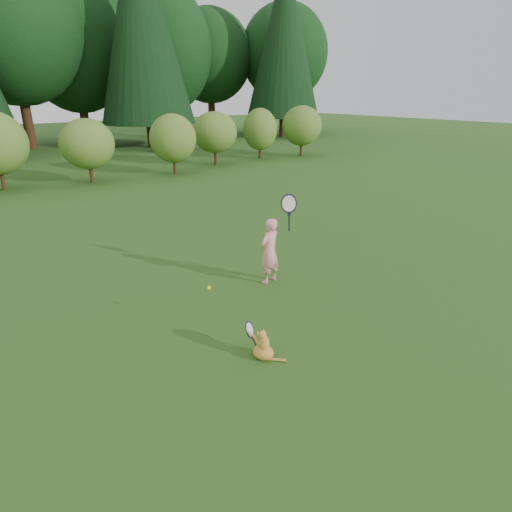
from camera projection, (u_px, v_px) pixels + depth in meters
ground at (276, 310)px, 7.37m from camera, size 100.00×100.00×0.00m
shrub_row at (54, 150)px, 16.34m from camera, size 28.00×3.00×2.80m
child at (270, 249)px, 8.20m from camera, size 0.76×0.52×1.93m
cat at (263, 343)px, 5.97m from camera, size 0.40×0.67×0.59m
tennis_ball at (209, 288)px, 6.63m from camera, size 0.07×0.07×0.07m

